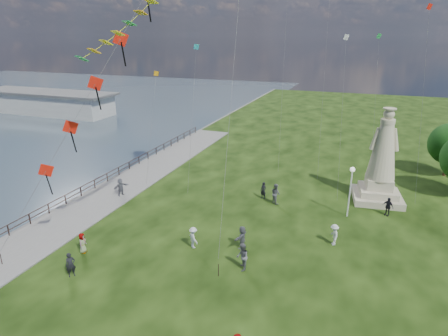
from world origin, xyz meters
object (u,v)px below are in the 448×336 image
at_px(lamppost, 351,181).
at_px(person_10, 82,243).
at_px(pier_pavilion, 46,102).
at_px(person_2, 193,238).
at_px(statue, 381,167).
at_px(person_6, 263,190).
at_px(person_11, 242,237).
at_px(person_0, 71,265).
at_px(person_5, 121,188).
at_px(person_1, 242,257).
at_px(person_9, 388,206).
at_px(person_8, 334,235).
at_px(person_7, 276,194).

relative_size(lamppost, person_10, 2.97).
distance_m(pier_pavilion, person_2, 61.51).
height_order(statue, person_6, statue).
bearing_deg(lamppost, person_11, -131.05).
distance_m(person_0, person_5, 12.59).
xyz_separation_m(person_1, person_10, (-11.18, -2.00, -0.20)).
xyz_separation_m(person_6, person_10, (-9.54, -13.51, -0.06)).
bearing_deg(person_1, person_5, -136.57).
relative_size(statue, lamppost, 1.94).
height_order(person_9, person_10, person_9).
xyz_separation_m(person_1, person_11, (-0.84, 2.58, -0.10)).
relative_size(person_6, person_11, 0.96).
height_order(lamppost, person_9, lamppost).
relative_size(person_5, person_8, 1.05).
xyz_separation_m(lamppost, person_7, (-6.34, 0.46, -2.26)).
bearing_deg(person_0, person_11, -14.78).
bearing_deg(statue, person_0, -141.05).
xyz_separation_m(person_0, person_8, (15.30, 9.83, -0.01)).
distance_m(lamppost, person_1, 12.25).
xyz_separation_m(pier_pavilion, person_11, (52.85, -35.20, -0.99)).
xyz_separation_m(statue, person_7, (-8.71, -4.05, -2.32)).
relative_size(lamppost, person_5, 2.60).
bearing_deg(person_11, person_7, -174.49).
bearing_deg(person_7, statue, -111.58).
bearing_deg(person_1, person_11, 178.08).
bearing_deg(person_5, person_0, -137.28).
height_order(statue, person_8, statue).
xyz_separation_m(person_5, person_10, (3.33, -9.25, -0.11)).
bearing_deg(person_5, person_8, -73.90).
bearing_deg(pier_pavilion, lamppost, -24.61).
relative_size(pier_pavilion, person_7, 15.85).
height_order(person_8, person_11, person_11).
height_order(person_5, person_8, person_5).
bearing_deg(person_11, person_8, 123.01).
bearing_deg(person_7, person_5, 57.93).
xyz_separation_m(lamppost, person_0, (-15.98, -14.94, -2.38)).
bearing_deg(pier_pavilion, person_9, -22.41).
distance_m(pier_pavilion, statue, 66.15).
height_order(person_2, person_5, person_5).
distance_m(person_1, person_10, 11.36).
xyz_separation_m(person_2, person_10, (-7.04, -3.35, -0.06)).
bearing_deg(person_2, person_5, 8.77).
relative_size(lamppost, person_1, 2.33).
distance_m(person_7, person_10, 16.85).
relative_size(lamppost, person_0, 2.70).
bearing_deg(person_2, person_6, -65.40).
bearing_deg(person_5, person_9, -57.36).
distance_m(pier_pavilion, person_6, 58.31).
height_order(person_0, person_9, person_0).
relative_size(person_1, person_11, 1.12).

